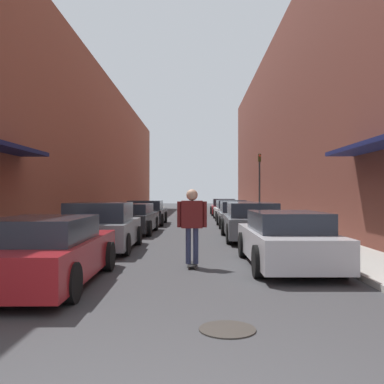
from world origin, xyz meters
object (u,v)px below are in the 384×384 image
at_px(parked_car_right_4, 223,207).
at_px(traffic_light, 260,180).
at_px(parked_car_right_2, 236,215).
at_px(parked_car_right_3, 230,210).
at_px(parked_car_right_0, 286,240).
at_px(parked_car_left_1, 101,228).
at_px(manhole_cover, 227,329).
at_px(parked_car_left_3, 146,213).
at_px(parked_car_left_2, 130,219).
at_px(parked_car_right_1, 251,222).
at_px(parked_car_left_0, 46,252).
at_px(skateboarder, 192,219).

height_order(parked_car_right_4, traffic_light, traffic_light).
xyz_separation_m(parked_car_right_2, parked_car_right_3, (0.18, 5.88, 0.00)).
bearing_deg(parked_car_right_0, parked_car_left_1, 150.32).
xyz_separation_m(parked_car_right_2, manhole_cover, (-1.63, -16.17, -0.60)).
height_order(parked_car_left_3, manhole_cover, parked_car_left_3).
xyz_separation_m(parked_car_left_2, parked_car_left_3, (0.06, 5.17, 0.02)).
relative_size(parked_car_right_0, parked_car_right_2, 1.15).
distance_m(parked_car_right_1, parked_car_right_2, 5.82).
bearing_deg(parked_car_right_4, traffic_light, -81.31).
height_order(parked_car_left_2, parked_car_right_1, parked_car_right_1).
xyz_separation_m(parked_car_left_2, traffic_light, (6.35, 6.15, 1.84)).
bearing_deg(parked_car_left_3, parked_car_right_2, -19.96).
bearing_deg(parked_car_left_2, parked_car_left_1, -90.30).
bearing_deg(parked_car_right_3, traffic_light, -66.56).
height_order(parked_car_right_0, parked_car_right_1, parked_car_right_1).
bearing_deg(parked_car_left_1, parked_car_left_0, -89.25).
distance_m(parked_car_right_2, traffic_light, 3.62).
xyz_separation_m(parked_car_right_4, skateboarder, (-2.23, -23.75, 0.48)).
bearing_deg(parked_car_left_2, skateboarder, -71.91).
relative_size(parked_car_right_3, parked_car_right_4, 1.00).
height_order(parked_car_right_4, manhole_cover, parked_car_right_4).
bearing_deg(parked_car_right_4, parked_car_left_1, -103.32).
bearing_deg(parked_car_left_1, skateboarder, -46.51).
distance_m(parked_car_left_3, traffic_light, 6.62).
xyz_separation_m(parked_car_right_0, parked_car_right_4, (0.08, 23.66, -0.00)).
relative_size(parked_car_left_1, parked_car_right_1, 0.82).
relative_size(parked_car_right_1, skateboarder, 2.73).
relative_size(parked_car_left_1, parked_car_right_0, 0.88).
relative_size(parked_car_right_1, traffic_light, 1.27).
height_order(parked_car_left_2, parked_car_right_4, parked_car_right_4).
distance_m(parked_car_right_1, parked_car_right_3, 11.70).
xyz_separation_m(parked_car_left_1, parked_car_right_4, (4.94, 20.89, -0.05)).
xyz_separation_m(parked_car_right_3, skateboarder, (-2.28, -17.56, 0.48)).
xyz_separation_m(parked_car_left_2, parked_car_right_0, (4.84, -8.14, 0.00)).
distance_m(manhole_cover, traffic_light, 19.29).
height_order(parked_car_left_2, skateboarder, skateboarder).
relative_size(parked_car_left_1, manhole_cover, 5.65).
bearing_deg(parked_car_left_1, parked_car_left_3, 89.51).
relative_size(parked_car_left_0, parked_car_right_3, 0.92).
xyz_separation_m(parked_car_left_2, parked_car_right_4, (4.92, 15.52, 0.00)).
bearing_deg(parked_car_right_4, parked_car_left_2, -107.57).
height_order(parked_car_left_2, parked_car_right_3, parked_car_right_3).
distance_m(parked_car_right_4, traffic_light, 9.66).
bearing_deg(parked_car_left_0, parked_car_left_3, 89.90).
bearing_deg(traffic_light, parked_car_right_4, 98.69).
bearing_deg(parked_car_right_4, parked_car_left_3, -115.12).
height_order(parked_car_left_0, traffic_light, traffic_light).
bearing_deg(parked_car_right_1, parked_car_left_0, -121.37).
xyz_separation_m(parked_car_left_0, parked_car_right_0, (4.80, 2.02, 0.01)).
bearing_deg(parked_car_left_0, parked_car_right_4, 79.24).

